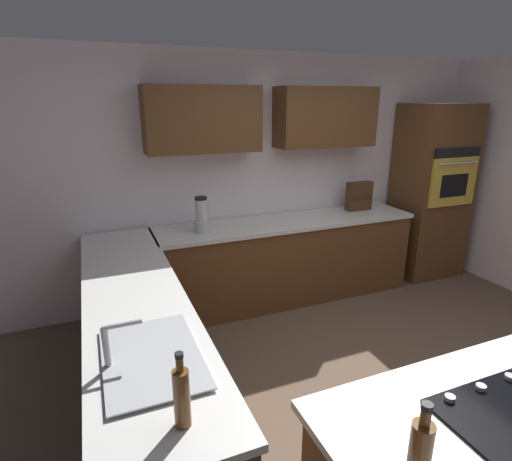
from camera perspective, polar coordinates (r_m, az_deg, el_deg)
name	(u,v)px	position (r m, az deg, el deg)	size (l,w,h in m)	color
ground_plane	(397,389)	(3.54, 19.05, -20.16)	(14.00, 14.00, 0.00)	brown
wall_back	(279,164)	(4.55, 3.17, 9.19)	(6.00, 0.44, 2.60)	silver
lower_cabinets_back	(287,261)	(4.52, 4.32, -4.31)	(2.80, 0.60, 0.86)	brown
countertop_back	(288,222)	(4.37, 4.46, 1.17)	(2.84, 0.64, 0.04)	silver
lower_cabinets_side	(140,355)	(3.08, -15.88, -16.35)	(0.60, 2.90, 0.86)	brown
countertop_side	(134,297)	(2.85, -16.64, -8.81)	(0.64, 2.94, 0.04)	silver
wall_oven	(431,192)	(5.47, 23.20, 4.95)	(0.80, 0.66, 2.09)	brown
sink_unit	(150,357)	(2.16, -14.58, -16.63)	(0.46, 0.70, 0.23)	#515456
blender	(201,217)	(3.96, -7.61, 1.88)	(0.15, 0.15, 0.35)	silver
spice_rack	(359,196)	(4.88, 14.15, 4.66)	(0.31, 0.11, 0.33)	#472B19
dish_soap_bottle	(182,396)	(1.72, -10.31, -21.77)	(0.07, 0.07, 0.33)	brown
oil_bottle	(420,454)	(1.58, 21.84, -26.98)	(0.07, 0.07, 0.33)	brown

